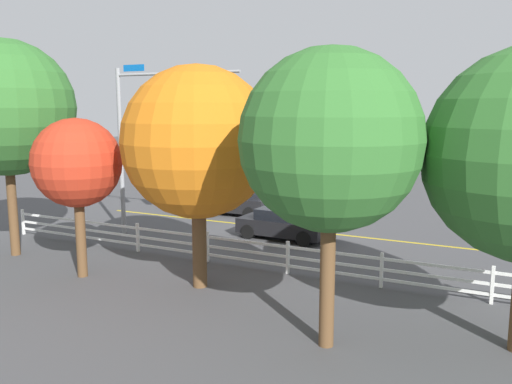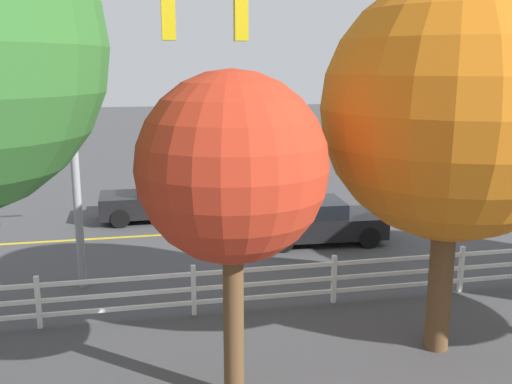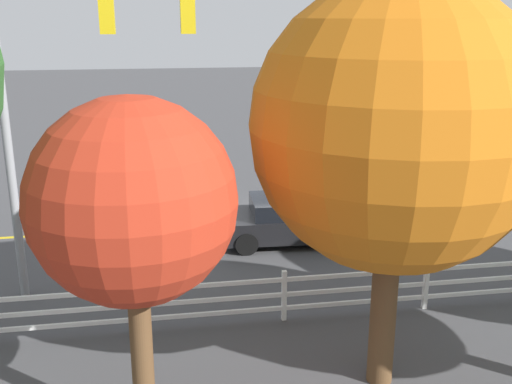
{
  "view_description": "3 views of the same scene",
  "coord_description": "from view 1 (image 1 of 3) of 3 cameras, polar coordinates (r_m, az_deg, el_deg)",
  "views": [
    {
      "loc": [
        -9.95,
        22.78,
        5.74
      ],
      "look_at": [
        0.92,
        0.84,
        1.81
      ],
      "focal_mm": 37.51,
      "sensor_mm": 36.0,
      "label": 1
    },
    {
      "loc": [
        4.55,
        18.09,
        5.42
      ],
      "look_at": [
        1.12,
        1.61,
        1.66
      ],
      "focal_mm": 39.99,
      "sensor_mm": 36.0,
      "label": 2
    },
    {
      "loc": [
        2.78,
        17.77,
        6.37
      ],
      "look_at": [
        0.17,
        2.11,
        1.69
      ],
      "focal_mm": 42.04,
      "sensor_mm": 36.0,
      "label": 3
    }
  ],
  "objects": [
    {
      "name": "white_rail_fence",
      "position": [
        18.63,
        3.4,
        -6.91
      ],
      "size": [
        26.1,
        0.1,
        1.15
      ],
      "color": "white",
      "rests_on": "ground_plane"
    },
    {
      "name": "tree_1",
      "position": [
        16.67,
        -6.24,
        5.27
      ],
      "size": [
        4.75,
        4.75,
        7.03
      ],
      "color": "brown",
      "rests_on": "ground_plane"
    },
    {
      "name": "tree_2",
      "position": [
        22.34,
        -25.17,
        8.09
      ],
      "size": [
        5.13,
        5.13,
        8.25
      ],
      "color": "brown",
      "rests_on": "ground_plane"
    },
    {
      "name": "tree_3",
      "position": [
        12.37,
        7.94,
        5.43
      ],
      "size": [
        4.25,
        4.25,
        7.1
      ],
      "color": "brown",
      "rests_on": "ground_plane"
    },
    {
      "name": "tree_4",
      "position": [
        18.65,
        -18.56,
        2.88
      ],
      "size": [
        2.96,
        2.96,
        5.38
      ],
      "color": "brown",
      "rests_on": "ground_plane"
    },
    {
      "name": "car_2",
      "position": [
        23.56,
        2.97,
        -3.37
      ],
      "size": [
        4.01,
        2.15,
        1.33
      ],
      "rotation": [
        0.0,
        0.0,
        3.09
      ],
      "color": "black",
      "rests_on": "ground_plane"
    },
    {
      "name": "lane_center_stripe",
      "position": [
        24.23,
        11.42,
        -4.76
      ],
      "size": [
        28.0,
        0.16,
        0.01
      ],
      "primitive_type": "cube",
      "color": "gold",
      "rests_on": "ground_plane"
    },
    {
      "name": "car_0",
      "position": [
        28.77,
        -2.5,
        -0.88
      ],
      "size": [
        4.37,
        1.94,
        1.55
      ],
      "rotation": [
        0.0,
        0.0,
        6.29
      ],
      "color": "black",
      "rests_on": "ground_plane"
    },
    {
      "name": "ground_plane",
      "position": [
        25.51,
        2.7,
        -3.9
      ],
      "size": [
        120.0,
        120.0,
        0.0
      ],
      "primitive_type": "plane",
      "color": "#444447"
    },
    {
      "name": "signal_assembly",
      "position": [
        23.64,
        -11.43,
        7.67
      ],
      "size": [
        6.16,
        0.37,
        7.51
      ],
      "color": "gray",
      "rests_on": "ground_plane"
    }
  ]
}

